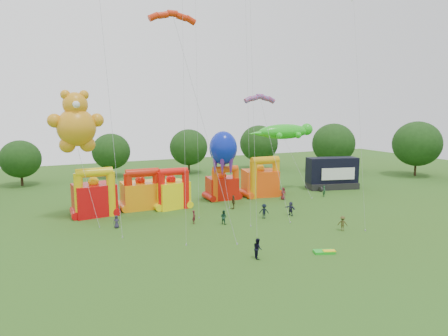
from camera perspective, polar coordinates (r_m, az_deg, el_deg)
name	(u,v)px	position (r m, az deg, el deg)	size (l,w,h in m)	color
ground	(314,274)	(36.69, 12.80, -14.49)	(160.00, 160.00, 0.00)	#345919
tree_ring	(301,203)	(34.53, 10.98, -4.95)	(122.81, 124.90, 12.07)	#352314
bouncy_castle_0	(94,197)	(55.93, -18.02, -3.94)	(5.63, 4.73, 6.58)	red
bouncy_castle_1	(141,193)	(58.05, -11.78, -3.49)	(5.16, 4.15, 5.92)	orange
bouncy_castle_2	(172,192)	(57.65, -7.49, -3.44)	(5.11, 4.40, 5.93)	yellow
bouncy_castle_3	(223,186)	(62.67, -0.20, -2.58)	(4.86, 4.06, 5.40)	red
bouncy_castle_4	(261,181)	(65.18, 5.28, -1.80)	(6.08, 5.25, 6.58)	#FF4E0D
stage_trailer	(332,173)	(73.17, 15.18, -0.76)	(9.38, 5.35, 5.57)	black
teddy_bear_kite	(80,145)	(52.69, -19.83, 3.08)	(6.72, 7.26, 16.52)	orange
gecko_kite	(290,148)	(67.29, 9.44, 2.79)	(12.40, 8.88, 11.64)	green
octopus_kite	(224,156)	(59.34, -0.05, 1.69)	(4.18, 5.96, 10.90)	#0B1EA8
parafoil_kites	(199,125)	(44.13, -3.65, 6.16)	(24.05, 16.08, 30.65)	red
diamond_kites	(244,95)	(48.00, 2.84, 10.32)	(23.27, 19.65, 40.10)	red
folded_kite_bundle	(325,252)	(41.57, 14.18, -11.52)	(2.22, 1.62, 0.31)	green
spectator_0	(117,222)	(49.73, -15.11, -7.42)	(0.75, 0.49, 1.54)	#2C2640
spectator_1	(194,217)	(49.89, -4.31, -6.99)	(0.62, 0.41, 1.70)	#541821
spectator_2	(224,217)	(49.59, -0.06, -7.03)	(0.85, 0.67, 1.76)	#193F2C
spectator_3	(264,211)	(52.28, 5.74, -6.16)	(1.23, 0.71, 1.91)	black
spectator_4	(233,202)	(56.76, 1.36, -4.89)	(1.16, 0.48, 1.98)	#403519
spectator_5	(291,209)	(54.16, 9.50, -5.75)	(1.71, 0.55, 1.85)	#262640
spectator_6	(283,194)	(63.06, 8.46, -3.63)	(0.94, 0.61, 1.93)	maroon
spectator_7	(324,191)	(66.44, 14.13, -3.23)	(0.65, 0.43, 1.79)	#193E25
spectator_8	(258,248)	(38.90, 4.83, -11.37)	(0.96, 0.75, 1.98)	black
spectator_9	(343,223)	(49.07, 16.58, -7.58)	(1.13, 0.65, 1.74)	#47411C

